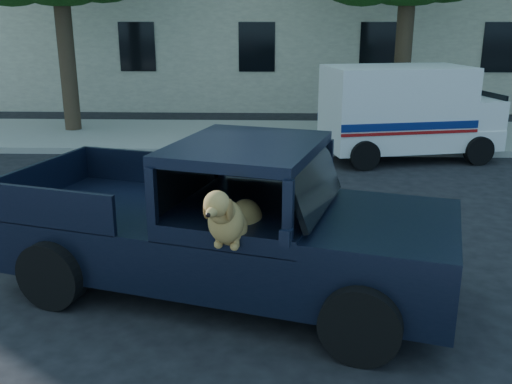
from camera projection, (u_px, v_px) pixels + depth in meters
ground at (133, 297)px, 6.68m from camera, size 120.00×120.00×0.00m
far_sidewalk at (215, 135)px, 15.45m from camera, size 60.00×4.00×0.15m
lane_stripes at (295, 207)px, 9.86m from camera, size 21.60×0.14×0.01m
pickup_truck at (220, 242)px, 6.70m from camera, size 5.45×3.36×1.83m
mail_truck at (405, 119)px, 13.02m from camera, size 4.13×2.64×2.11m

